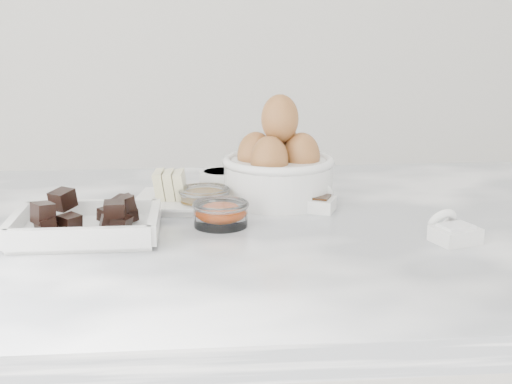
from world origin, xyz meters
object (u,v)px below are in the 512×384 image
(honey_bowl, at_px, (204,199))
(sugar_ramekin, at_px, (222,183))
(butter_plate, at_px, (177,195))
(chocolate_dish, at_px, (86,221))
(egg_bowl, at_px, (278,167))
(salt_spoon, at_px, (452,231))
(vanilla_spoon, at_px, (317,201))
(zest_bowl, at_px, (221,213))

(honey_bowl, bearing_deg, sugar_ramekin, 68.32)
(butter_plate, height_order, honey_bowl, butter_plate)
(chocolate_dish, relative_size, egg_bowl, 1.09)
(salt_spoon, bearing_deg, honey_bowl, 150.51)
(chocolate_dish, distance_m, honey_bowl, 0.21)
(butter_plate, bearing_deg, egg_bowl, 6.65)
(chocolate_dish, distance_m, salt_spoon, 0.50)
(egg_bowl, bearing_deg, salt_spoon, -47.73)
(sugar_ramekin, distance_m, vanilla_spoon, 0.17)
(sugar_ramekin, xyz_separation_m, egg_bowl, (0.09, -0.03, 0.03))
(chocolate_dish, bearing_deg, sugar_ramekin, 45.91)
(egg_bowl, xyz_separation_m, vanilla_spoon, (0.06, -0.06, -0.04))
(butter_plate, distance_m, sugar_ramekin, 0.09)
(chocolate_dish, xyz_separation_m, egg_bowl, (0.29, 0.17, 0.03))
(chocolate_dish, height_order, zest_bowl, chocolate_dish)
(chocolate_dish, xyz_separation_m, sugar_ramekin, (0.20, 0.20, 0.00))
(butter_plate, distance_m, zest_bowl, 0.13)
(sugar_ramekin, distance_m, honey_bowl, 0.08)
(butter_plate, bearing_deg, zest_bowl, -60.11)
(honey_bowl, relative_size, salt_spoon, 1.00)
(egg_bowl, relative_size, salt_spoon, 2.23)
(vanilla_spoon, xyz_separation_m, salt_spoon, (0.16, -0.17, 0.00))
(sugar_ramekin, relative_size, salt_spoon, 0.92)
(salt_spoon, bearing_deg, chocolate_dish, 172.85)
(butter_plate, relative_size, egg_bowl, 0.86)
(egg_bowl, bearing_deg, honey_bowl, -160.45)
(sugar_ramekin, relative_size, egg_bowl, 0.41)
(chocolate_dish, relative_size, salt_spoon, 2.43)
(sugar_ramekin, bearing_deg, butter_plate, -143.95)
(butter_plate, xyz_separation_m, salt_spoon, (0.38, -0.21, -0.00))
(chocolate_dish, xyz_separation_m, butter_plate, (0.12, 0.15, -0.00))
(zest_bowl, height_order, vanilla_spoon, vanilla_spoon)
(egg_bowl, bearing_deg, chocolate_dish, -149.65)
(egg_bowl, relative_size, honey_bowl, 2.23)
(sugar_ramekin, distance_m, salt_spoon, 0.40)
(salt_spoon, bearing_deg, sugar_ramekin, 138.56)
(honey_bowl, bearing_deg, chocolate_dish, -142.94)
(egg_bowl, bearing_deg, sugar_ramekin, 159.12)
(vanilla_spoon, bearing_deg, sugar_ramekin, 147.92)
(egg_bowl, bearing_deg, zest_bowl, -126.98)
(honey_bowl, bearing_deg, butter_plate, 150.79)
(vanilla_spoon, bearing_deg, salt_spoon, -48.35)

